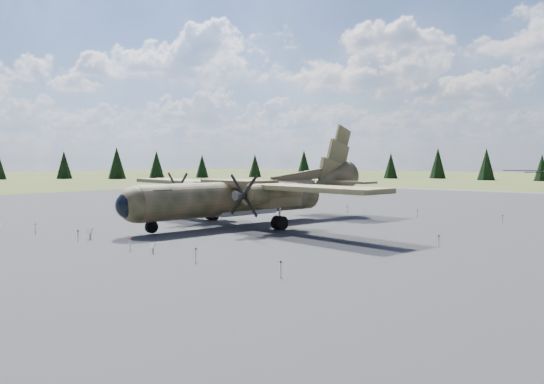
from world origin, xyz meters
The scene contains 7 objects.
ground centered at (0.00, 0.00, 0.00)m, with size 500.00×500.00×0.00m, color #59632C.
apron centered at (0.00, 10.00, 0.00)m, with size 120.00×120.00×0.04m, color #5E5E63.
transport_plane centered at (-1.73, 1.84, 2.87)m, with size 30.39×27.41×10.00m.
info_placard_left centered at (-4.44, -12.31, 0.53)m, with size 0.54×0.31×0.80m.
info_placard_right centered at (3.79, -13.16, 0.42)m, with size 0.40×0.17×0.62m.
barrier_fence centered at (-0.46, -0.08, 0.51)m, with size 33.12×29.62×0.85m.
treeline centered at (7.31, -1.90, 4.74)m, with size 285.99×286.35×10.92m.
Camera 1 is at (29.63, -33.44, 5.67)m, focal length 35.00 mm.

